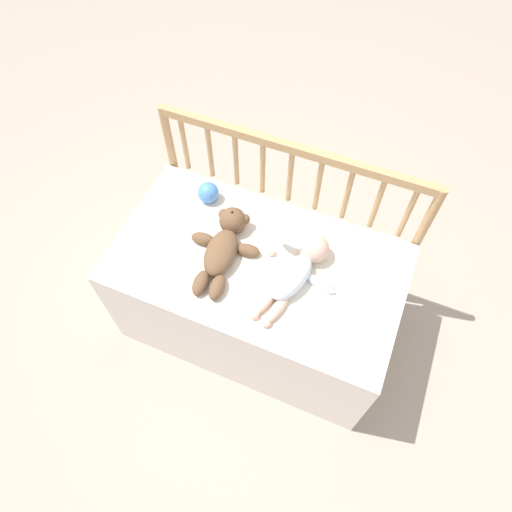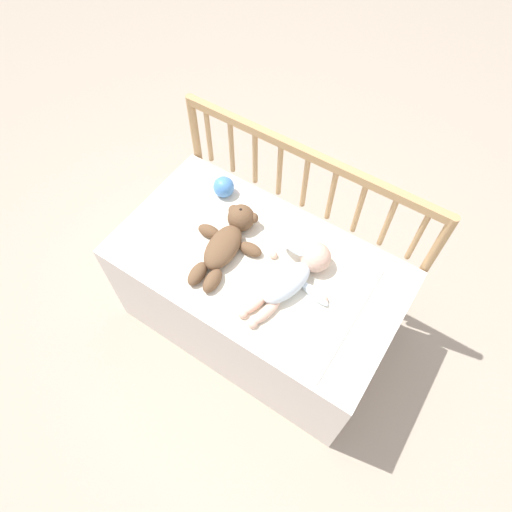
# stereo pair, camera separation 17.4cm
# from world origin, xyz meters

# --- Properties ---
(ground_plane) EXTENTS (12.00, 12.00, 0.00)m
(ground_plane) POSITION_xyz_m (0.00, 0.00, 0.00)
(ground_plane) COLOR tan
(crib_mattress) EXTENTS (1.16, 0.65, 0.56)m
(crib_mattress) POSITION_xyz_m (0.00, 0.00, 0.28)
(crib_mattress) COLOR white
(crib_mattress) RESTS_ON ground_plane
(crib_rail) EXTENTS (1.16, 0.04, 0.88)m
(crib_rail) POSITION_xyz_m (0.00, 0.35, 0.62)
(crib_rail) COLOR tan
(crib_rail) RESTS_ON ground_plane
(blanket) EXTENTS (0.81, 0.54, 0.01)m
(blanket) POSITION_xyz_m (0.03, -0.03, 0.56)
(blanket) COLOR silver
(blanket) RESTS_ON crib_mattress
(teddy_bear) EXTENTS (0.29, 0.41, 0.11)m
(teddy_bear) POSITION_xyz_m (-0.14, -0.01, 0.60)
(teddy_bear) COLOR brown
(teddy_bear) RESTS_ON crib_mattress
(baby) EXTENTS (0.31, 0.42, 0.12)m
(baby) POSITION_xyz_m (0.17, 0.00, 0.61)
(baby) COLOR white
(baby) RESTS_ON crib_mattress
(toy_ball) EXTENTS (0.09, 0.09, 0.09)m
(toy_ball) POSITION_xyz_m (-0.31, 0.21, 0.60)
(toy_ball) COLOR #4C8CDB
(toy_ball) RESTS_ON crib_mattress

